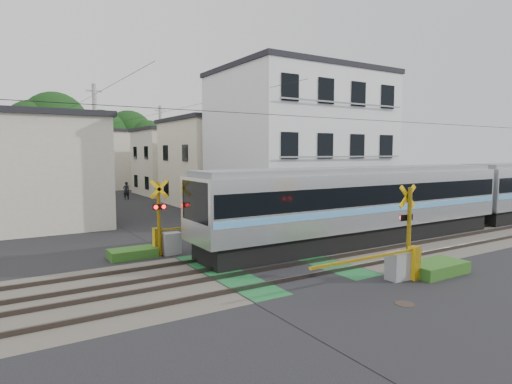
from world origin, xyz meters
TOP-DOWN VIEW (x-y plane):
  - ground at (0.00, 0.00)m, footprint 120.00×120.00m
  - track_bed at (0.00, 0.00)m, footprint 120.00×120.00m
  - commuter_train at (14.40, 1.20)m, footprint 33.84×2.64m
  - crossing_signal_near at (2.59, -3.65)m, footprint 4.74×0.65m
  - crossing_signal_far at (-2.59, 3.65)m, footprint 4.74×0.65m
  - apartment_block at (8.50, 9.49)m, footprint 10.20×8.36m
  - houses_row at (0.25, 25.92)m, footprint 22.07×31.35m
  - tree_hill at (-1.06, 47.39)m, footprint 40.00×13.19m
  - catenary at (6.00, 0.03)m, footprint 60.00×5.04m
  - utility_poles at (-1.05, 23.01)m, footprint 7.90×42.00m
  - pedestrian at (1.40, 24.87)m, footprint 0.59×0.40m
  - manhole_cover at (0.85, -5.24)m, footprint 0.52×0.52m
  - weed_patches at (1.76, -0.09)m, footprint 10.25×8.80m

SIDE VIEW (x-z plane):
  - ground at x=0.00m, z-range 0.00..0.00m
  - manhole_cover at x=0.85m, z-range 0.00..0.02m
  - track_bed at x=0.00m, z-range -0.03..0.11m
  - weed_patches at x=1.76m, z-range -0.02..0.38m
  - crossing_signal_near at x=2.59m, z-range -0.83..2.25m
  - crossing_signal_far at x=-2.59m, z-range -0.83..2.25m
  - pedestrian at x=1.40m, z-range 0.00..1.58m
  - commuter_train at x=14.40m, z-range 0.10..3.57m
  - houses_row at x=0.25m, z-range -0.16..6.64m
  - catenary at x=6.00m, z-range 0.20..7.20m
  - utility_poles at x=-1.05m, z-range 0.08..8.08m
  - apartment_block at x=8.50m, z-range 0.01..9.31m
  - tree_hill at x=-1.06m, z-range -0.40..11.19m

